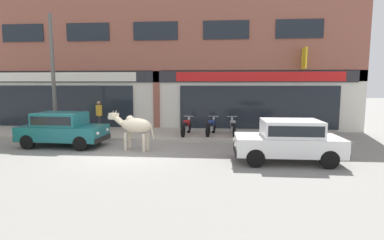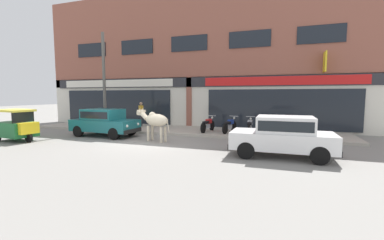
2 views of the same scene
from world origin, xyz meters
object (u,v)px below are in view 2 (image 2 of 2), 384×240
object	(u,v)px
utility_pole	(104,81)
pedestrian	(141,111)
motorcycle_0	(208,125)
cow	(155,120)
auto_rickshaw	(17,127)
car_1	(283,134)
car_0	(104,121)
motorcycle_2	(250,126)
motorcycle_1	(230,125)

from	to	relation	value
utility_pole	pedestrian	bearing A→B (deg)	51.94
motorcycle_0	cow	bearing A→B (deg)	-120.44
auto_rickshaw	motorcycle_0	size ratio (longest dim) A/B	1.14
car_1	motorcycle_0	distance (m)	5.92
car_0	car_1	size ratio (longest dim) A/B	1.01
auto_rickshaw	motorcycle_2	bearing A→B (deg)	27.13
cow	pedestrian	bearing A→B (deg)	127.90
utility_pole	motorcycle_2	bearing A→B (deg)	6.91
pedestrian	utility_pole	xyz separation A→B (m)	(-1.43, -1.82, 1.91)
cow	auto_rickshaw	world-z (taller)	cow
motorcycle_0	utility_pole	bearing A→B (deg)	-171.71
auto_rickshaw	motorcycle_2	distance (m)	11.62
car_0	motorcycle_0	bearing A→B (deg)	27.10
car_0	pedestrian	bearing A→B (deg)	86.60
car_0	motorcycle_1	xyz separation A→B (m)	(6.26, 2.69, -0.29)
cow	motorcycle_1	world-z (taller)	cow
car_1	motorcycle_0	xyz separation A→B (m)	(-3.99, 4.37, -0.29)
motorcycle_0	motorcycle_1	world-z (taller)	same
car_1	auto_rickshaw	distance (m)	12.03
car_1	pedestrian	xyz separation A→B (m)	(-8.81, 5.28, 0.31)
motorcycle_1	auto_rickshaw	bearing A→B (deg)	-150.27
utility_pole	motorcycle_1	bearing A→B (deg)	7.77
utility_pole	cow	bearing A→B (deg)	-25.11
car_0	auto_rickshaw	xyz separation A→B (m)	(-2.98, -2.60, -0.15)
motorcycle_2	car_0	bearing A→B (deg)	-159.82
auto_rickshaw	pedestrian	distance (m)	6.88
car_0	motorcycle_1	world-z (taller)	car_0
cow	car_0	distance (m)	3.30
utility_pole	auto_rickshaw	bearing A→B (deg)	-112.49
car_1	pedestrian	bearing A→B (deg)	149.08
auto_rickshaw	utility_pole	bearing A→B (deg)	67.51
auto_rickshaw	motorcycle_2	world-z (taller)	auto_rickshaw
pedestrian	motorcycle_1	bearing A→B (deg)	-7.54
motorcycle_0	motorcycle_2	distance (m)	2.33
cow	motorcycle_0	world-z (taller)	cow
motorcycle_1	motorcycle_2	xyz separation A→B (m)	(1.10, 0.02, 0.00)
car_1	motorcycle_2	size ratio (longest dim) A/B	2.00
motorcycle_1	pedestrian	size ratio (longest dim) A/B	1.12
car_1	auto_rickshaw	bearing A→B (deg)	-176.17
cow	pedestrian	xyz separation A→B (m)	(-3.05, 3.92, 0.12)
motorcycle_2	pedestrian	world-z (taller)	pedestrian
motorcycle_0	utility_pole	xyz separation A→B (m)	(-6.25, -0.91, 2.51)
cow	motorcycle_0	xyz separation A→B (m)	(1.77, 3.01, -0.48)
car_1	pedestrian	size ratio (longest dim) A/B	2.27
motorcycle_0	motorcycle_1	distance (m)	1.24
motorcycle_2	utility_pole	distance (m)	9.00
motorcycle_1	pedestrian	world-z (taller)	pedestrian
car_0	auto_rickshaw	world-z (taller)	auto_rickshaw
motorcycle_1	utility_pole	size ratio (longest dim) A/B	0.31
car_1	motorcycle_1	world-z (taller)	car_1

